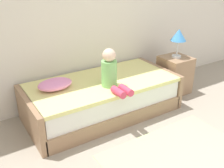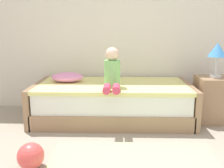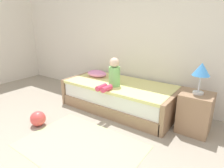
# 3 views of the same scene
# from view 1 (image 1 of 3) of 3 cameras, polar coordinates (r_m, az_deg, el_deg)

# --- Properties ---
(wall_rear) EXTENTS (7.20, 0.10, 2.90)m
(wall_rear) POSITION_cam_1_polar(r_m,az_deg,el_deg) (3.88, -4.83, 17.33)
(wall_rear) COLOR silver
(wall_rear) RESTS_ON ground
(bed) EXTENTS (2.11, 1.00, 0.50)m
(bed) POSITION_cam_1_polar(r_m,az_deg,el_deg) (3.65, -2.09, -2.95)
(bed) COLOR #997556
(bed) RESTS_ON ground
(nightstand) EXTENTS (0.44, 0.44, 0.60)m
(nightstand) POSITION_cam_1_polar(r_m,az_deg,el_deg) (4.38, 13.49, 1.99)
(nightstand) COLOR #997556
(nightstand) RESTS_ON ground
(table_lamp) EXTENTS (0.24, 0.24, 0.45)m
(table_lamp) POSITION_cam_1_polar(r_m,az_deg,el_deg) (4.19, 14.35, 10.05)
(table_lamp) COLOR silver
(table_lamp) RESTS_ON nightstand
(child_figure) EXTENTS (0.20, 0.51, 0.50)m
(child_figure) POSITION_cam_1_polar(r_m,az_deg,el_deg) (3.28, -0.18, 2.59)
(child_figure) COLOR #7FC672
(child_figure) RESTS_ON bed
(pillow) EXTENTS (0.44, 0.30, 0.13)m
(pillow) POSITION_cam_1_polar(r_m,az_deg,el_deg) (3.36, -12.35, -0.05)
(pillow) COLOR #EA8CC6
(pillow) RESTS_ON bed
(area_rug) EXTENTS (1.60, 1.10, 0.01)m
(area_rug) POSITION_cam_1_polar(r_m,az_deg,el_deg) (3.07, 14.75, -15.43)
(area_rug) COLOR #B2D189
(area_rug) RESTS_ON ground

